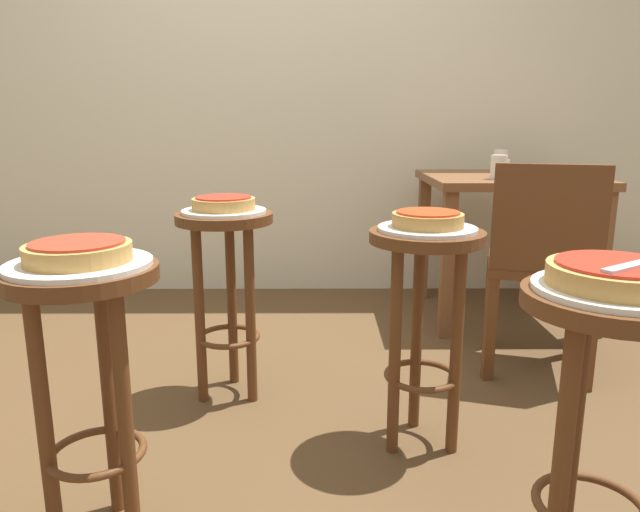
# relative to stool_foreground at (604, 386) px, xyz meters

# --- Properties ---
(ground_plane) EXTENTS (6.00, 6.00, 0.00)m
(ground_plane) POSITION_rel_stool_foreground_xyz_m (-0.80, 0.80, -0.49)
(ground_plane) COLOR brown
(back_wall) EXTENTS (6.00, 0.10, 3.00)m
(back_wall) POSITION_rel_stool_foreground_xyz_m (-0.80, 2.45, 1.01)
(back_wall) COLOR beige
(back_wall) RESTS_ON ground_plane
(stool_foreground) EXTENTS (0.34, 0.34, 0.69)m
(stool_foreground) POSITION_rel_stool_foreground_xyz_m (0.00, 0.00, 0.00)
(stool_foreground) COLOR #5B3319
(stool_foreground) RESTS_ON ground_plane
(serving_plate_foreground) EXTENTS (0.30, 0.30, 0.01)m
(serving_plate_foreground) POSITION_rel_stool_foreground_xyz_m (-0.00, 0.00, 0.20)
(serving_plate_foreground) COLOR white
(serving_plate_foreground) RESTS_ON stool_foreground
(pizza_foreground) EXTENTS (0.25, 0.25, 0.05)m
(pizza_foreground) POSITION_rel_stool_foreground_xyz_m (-0.00, 0.00, 0.23)
(pizza_foreground) COLOR tan
(pizza_foreground) RESTS_ON serving_plate_foreground
(stool_middle) EXTENTS (0.34, 0.34, 0.69)m
(stool_middle) POSITION_rel_stool_foreground_xyz_m (-1.09, 0.20, 0.00)
(stool_middle) COLOR #5B3319
(stool_middle) RESTS_ON ground_plane
(serving_plate_middle) EXTENTS (0.32, 0.32, 0.01)m
(serving_plate_middle) POSITION_rel_stool_foreground_xyz_m (-1.09, 0.20, 0.20)
(serving_plate_middle) COLOR white
(serving_plate_middle) RESTS_ON stool_middle
(pizza_middle) EXTENTS (0.23, 0.23, 0.05)m
(pizza_middle) POSITION_rel_stool_foreground_xyz_m (-1.09, 0.20, 0.23)
(pizza_middle) COLOR tan
(pizza_middle) RESTS_ON serving_plate_middle
(stool_leftside) EXTENTS (0.34, 0.34, 0.69)m
(stool_leftside) POSITION_rel_stool_foreground_xyz_m (-0.24, 0.64, 0.00)
(stool_leftside) COLOR #5B3319
(stool_leftside) RESTS_ON ground_plane
(serving_plate_leftside) EXTENTS (0.29, 0.29, 0.01)m
(serving_plate_leftside) POSITION_rel_stool_foreground_xyz_m (-0.24, 0.64, 0.20)
(serving_plate_leftside) COLOR silver
(serving_plate_leftside) RESTS_ON stool_leftside
(pizza_leftside) EXTENTS (0.21, 0.21, 0.05)m
(pizza_leftside) POSITION_rel_stool_foreground_xyz_m (-0.24, 0.64, 0.23)
(pizza_leftside) COLOR #B78442
(pizza_leftside) RESTS_ON serving_plate_leftside
(stool_rear) EXTENTS (0.34, 0.34, 0.69)m
(stool_rear) POSITION_rel_stool_foreground_xyz_m (-0.89, 0.98, 0.00)
(stool_rear) COLOR #5B3319
(stool_rear) RESTS_ON ground_plane
(serving_plate_rear) EXTENTS (0.30, 0.30, 0.01)m
(serving_plate_rear) POSITION_rel_stool_foreground_xyz_m (-0.89, 0.98, 0.20)
(serving_plate_rear) COLOR white
(serving_plate_rear) RESTS_ON stool_rear
(pizza_rear) EXTENTS (0.22, 0.22, 0.05)m
(pizza_rear) POSITION_rel_stool_foreground_xyz_m (-0.89, 0.98, 0.23)
(pizza_rear) COLOR tan
(pizza_rear) RESTS_ON serving_plate_rear
(dining_table) EXTENTS (0.81, 0.75, 0.73)m
(dining_table) POSITION_rel_stool_foreground_xyz_m (0.40, 1.90, 0.11)
(dining_table) COLOR brown
(dining_table) RESTS_ON ground_plane
(cup_near_edge) EXTENTS (0.08, 0.08, 0.11)m
(cup_near_edge) POSITION_rel_stool_foreground_xyz_m (0.29, 1.71, 0.29)
(cup_near_edge) COLOR silver
(cup_near_edge) RESTS_ON dining_table
(cup_far_edge) EXTENTS (0.08, 0.08, 0.12)m
(cup_far_edge) POSITION_rel_stool_foreground_xyz_m (0.42, 2.11, 0.30)
(cup_far_edge) COLOR silver
(cup_far_edge) RESTS_ON dining_table
(condiment_shaker) EXTENTS (0.04, 0.04, 0.08)m
(condiment_shaker) POSITION_rel_stool_foreground_xyz_m (0.39, 1.93, 0.28)
(condiment_shaker) COLOR white
(condiment_shaker) RESTS_ON dining_table
(wooden_chair) EXTENTS (0.50, 0.50, 0.85)m
(wooden_chair) POSITION_rel_stool_foreground_xyz_m (0.32, 1.16, -0.03)
(wooden_chair) COLOR #5B3319
(wooden_chair) RESTS_ON ground_plane
(pizza_server_knife) EXTENTS (0.20, 0.14, 0.01)m
(pizza_server_knife) POSITION_rel_stool_foreground_xyz_m (0.03, -0.02, 0.25)
(pizza_server_knife) COLOR silver
(pizza_server_knife) RESTS_ON pizza_foreground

